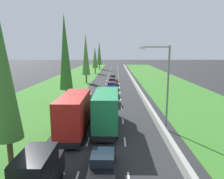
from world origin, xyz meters
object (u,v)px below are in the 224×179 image
object	(u,v)px
yellow_hatchback_centre_lane	(113,78)
poplar_tree_fifth	(99,53)
green_box_truck_centre_lane	(107,109)
poplar_tree_nearest	(3,77)
red_sedan_centre_lane	(112,81)
poplar_tree_fourth	(95,57)
red_box_truck_left_lane	(76,112)
green_hatchback_left_lane	(87,104)
black_sedan_centre_lane	(103,163)
poplar_tree_third	(86,55)
poplar_tree_second	(65,52)
orange_sedan_centre_lane	(112,99)
black_van_left_lane	(38,175)
silver_sedan_centre_lane	(111,92)
blue_sedan_centre_lane	(111,85)
street_light_mast	(165,82)

from	to	relation	value
yellow_hatchback_centre_lane	poplar_tree_fifth	size ratio (longest dim) A/B	0.30
green_box_truck_centre_lane	poplar_tree_nearest	world-z (taller)	poplar_tree_nearest
red_sedan_centre_lane	poplar_tree_fourth	world-z (taller)	poplar_tree_fourth
poplar_tree_fourth	poplar_tree_fifth	xyz separation A→B (m)	(0.09, 19.66, 1.50)
red_box_truck_left_lane	green_hatchback_left_lane	size ratio (longest dim) A/B	2.41
black_sedan_centre_lane	green_box_truck_centre_lane	xyz separation A→B (m)	(-0.13, 8.95, 1.37)
poplar_tree_nearest	poplar_tree_third	bearing A→B (deg)	90.30
poplar_tree_second	orange_sedan_centre_lane	bearing A→B (deg)	-11.22
black_van_left_lane	orange_sedan_centre_lane	bearing A→B (deg)	80.06
black_van_left_lane	poplar_tree_third	bearing A→B (deg)	94.36
poplar_tree_nearest	poplar_tree_fourth	xyz separation A→B (m)	(-0.14, 65.72, -0.58)
black_van_left_lane	yellow_hatchback_centre_lane	bearing A→B (deg)	85.70
silver_sedan_centre_lane	poplar_tree_third	distance (m)	19.26
blue_sedan_centre_lane	poplar_tree_second	world-z (taller)	poplar_tree_second
silver_sedan_centre_lane	orange_sedan_centre_lane	bearing A→B (deg)	-88.58
red_box_truck_left_lane	orange_sedan_centre_lane	xyz separation A→B (m)	(3.48, 11.98, -1.37)
silver_sedan_centre_lane	poplar_tree_fifth	bearing A→B (deg)	96.58
black_sedan_centre_lane	poplar_tree_fourth	distance (m)	67.16
red_box_truck_left_lane	green_hatchback_left_lane	world-z (taller)	red_box_truck_left_lane
orange_sedan_centre_lane	red_sedan_centre_lane	bearing A→B (deg)	90.69
red_box_truck_left_lane	poplar_tree_second	size ratio (longest dim) A/B	0.65
red_box_truck_left_lane	green_box_truck_centre_lane	world-z (taller)	same
green_box_truck_centre_lane	red_box_truck_left_lane	bearing A→B (deg)	-156.35
green_box_truck_centre_lane	orange_sedan_centre_lane	size ratio (longest dim) A/B	2.09
orange_sedan_centre_lane	poplar_tree_fifth	distance (m)	67.42
blue_sedan_centre_lane	poplar_tree_nearest	xyz separation A→B (m)	(-6.71, -32.47, 5.90)
red_box_truck_left_lane	poplar_tree_nearest	world-z (taller)	poplar_tree_nearest
poplar_tree_second	red_box_truck_left_lane	bearing A→B (deg)	-73.10
black_sedan_centre_lane	green_box_truck_centre_lane	bearing A→B (deg)	90.82
poplar_tree_second	poplar_tree_third	bearing A→B (deg)	89.17
orange_sedan_centre_lane	poplar_tree_nearest	world-z (taller)	poplar_tree_nearest
poplar_tree_second	street_light_mast	bearing A→B (deg)	-43.21
red_box_truck_left_lane	street_light_mast	world-z (taller)	street_light_mast
poplar_tree_third	green_hatchback_left_lane	bearing A→B (deg)	-81.82
black_van_left_lane	orange_sedan_centre_lane	xyz separation A→B (m)	(3.84, 21.89, -0.59)
blue_sedan_centre_lane	poplar_tree_fourth	distance (m)	34.36
black_sedan_centre_lane	blue_sedan_centre_lane	world-z (taller)	same
black_sedan_centre_lane	blue_sedan_centre_lane	xyz separation A→B (m)	(-0.13, 33.34, 0.00)
red_sedan_centre_lane	black_van_left_lane	bearing A→B (deg)	-94.82
green_box_truck_centre_lane	poplar_tree_second	distance (m)	15.36
black_van_left_lane	green_hatchback_left_lane	bearing A→B (deg)	88.97
black_van_left_lane	poplar_tree_second	world-z (taller)	poplar_tree_second
black_sedan_centre_lane	street_light_mast	size ratio (longest dim) A/B	0.50
green_hatchback_left_lane	street_light_mast	bearing A→B (deg)	-40.46
green_hatchback_left_lane	poplar_tree_nearest	distance (m)	17.01
poplar_tree_nearest	poplar_tree_second	distance (m)	20.26
poplar_tree_fourth	silver_sedan_centre_lane	bearing A→B (deg)	-80.16
red_box_truck_left_lane	poplar_tree_fifth	distance (m)	78.95
green_box_truck_centre_lane	poplar_tree_fifth	xyz separation A→B (m)	(-6.77, 77.30, 5.45)
green_box_truck_centre_lane	black_van_left_lane	bearing A→B (deg)	-107.23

